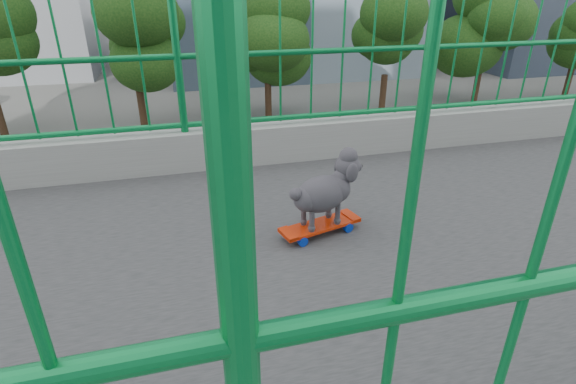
# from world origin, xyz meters

# --- Properties ---
(road) EXTENTS (18.00, 90.00, 0.02)m
(road) POSITION_xyz_m (-13.00, 0.00, 0.01)
(road) COLOR black
(road) RESTS_ON ground
(railing) EXTENTS (3.00, 24.00, 1.42)m
(railing) POSITION_xyz_m (0.00, 0.00, 7.21)
(railing) COLOR gray
(railing) RESTS_ON footbridge
(street_trees) EXTENTS (5.30, 60.40, 7.26)m
(street_trees) POSITION_xyz_m (-26.03, 1.06, 4.72)
(street_trees) COLOR black
(street_trees) RESTS_ON ground
(skateboard) EXTENTS (0.26, 0.51, 0.06)m
(skateboard) POSITION_xyz_m (-0.19, -1.32, 7.05)
(skateboard) COLOR red
(skateboard) RESTS_ON footbridge
(poodle) EXTENTS (0.27, 0.46, 0.40)m
(poodle) POSITION_xyz_m (-0.19, -1.29, 7.28)
(poodle) COLOR #322F34
(poodle) RESTS_ON skateboard
(car_1) EXTENTS (1.45, 4.15, 1.37)m
(car_1) POSITION_xyz_m (-9.20, -4.76, 0.68)
(car_1) COLOR red
(car_1) RESTS_ON ground
(car_2) EXTENTS (2.26, 4.90, 1.36)m
(car_2) POSITION_xyz_m (-12.40, 11.15, 0.68)
(car_2) COLOR white
(car_2) RESTS_ON ground
(car_3) EXTENTS (1.88, 4.61, 1.34)m
(car_3) POSITION_xyz_m (-15.60, 16.80, 0.67)
(car_3) COLOR white
(car_3) RESTS_ON ground
(car_4) EXTENTS (1.80, 4.47, 1.52)m
(car_4) POSITION_xyz_m (-18.80, -7.46, 0.76)
(car_4) COLOR #A7A7AD
(car_4) RESTS_ON ground
(car_6) EXTENTS (2.61, 5.66, 1.57)m
(car_6) POSITION_xyz_m (-9.20, 10.10, 0.79)
(car_6) COLOR white
(car_6) RESTS_ON ground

